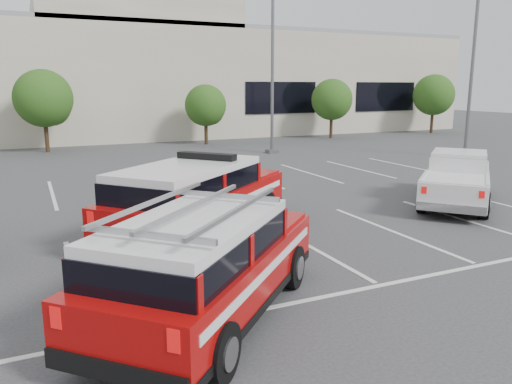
{
  "coord_description": "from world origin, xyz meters",
  "views": [
    {
      "loc": [
        -6.05,
        -10.19,
        3.83
      ],
      "look_at": [
        -0.57,
        1.75,
        1.05
      ],
      "focal_mm": 35.0,
      "sensor_mm": 36.0,
      "label": 1
    }
  ],
  "objects_px": {
    "tree_mid_left": "(45,100)",
    "ladder_suv": "(206,272)",
    "convention_building": "(107,75)",
    "white_pickup": "(457,183)",
    "tree_far_right": "(434,96)",
    "tree_mid_right": "(207,107)",
    "tree_right": "(333,101)",
    "light_pole_mid": "(272,62)",
    "light_pole_right": "(473,61)",
    "fire_chief_suv": "(198,204)"
  },
  "relations": [
    {
      "from": "convention_building",
      "to": "ladder_suv",
      "type": "height_order",
      "value": "convention_building"
    },
    {
      "from": "fire_chief_suv",
      "to": "tree_right",
      "type": "bearing_deg",
      "value": 98.38
    },
    {
      "from": "tree_far_right",
      "to": "light_pole_right",
      "type": "height_order",
      "value": "light_pole_right"
    },
    {
      "from": "tree_far_right",
      "to": "tree_mid_right",
      "type": "bearing_deg",
      "value": -180.0
    },
    {
      "from": "tree_mid_right",
      "to": "light_pole_mid",
      "type": "xyz_separation_m",
      "value": [
        1.91,
        -6.05,
        2.68
      ]
    },
    {
      "from": "light_pole_mid",
      "to": "tree_right",
      "type": "bearing_deg",
      "value": 36.77
    },
    {
      "from": "tree_mid_right",
      "to": "light_pole_right",
      "type": "distance_m",
      "value": 16.47
    },
    {
      "from": "light_pole_mid",
      "to": "fire_chief_suv",
      "type": "bearing_deg",
      "value": -122.94
    },
    {
      "from": "convention_building",
      "to": "white_pickup",
      "type": "bearing_deg",
      "value": -77.51
    },
    {
      "from": "tree_mid_left",
      "to": "tree_far_right",
      "type": "relative_size",
      "value": 1.0
    },
    {
      "from": "light_pole_mid",
      "to": "white_pickup",
      "type": "height_order",
      "value": "light_pole_mid"
    },
    {
      "from": "tree_mid_right",
      "to": "light_pole_right",
      "type": "bearing_deg",
      "value": -47.83
    },
    {
      "from": "tree_mid_right",
      "to": "light_pole_right",
      "type": "xyz_separation_m",
      "value": [
        10.91,
        -12.05,
        2.68
      ]
    },
    {
      "from": "convention_building",
      "to": "tree_far_right",
      "type": "relative_size",
      "value": 12.38
    },
    {
      "from": "ladder_suv",
      "to": "light_pole_mid",
      "type": "bearing_deg",
      "value": 105.69
    },
    {
      "from": "tree_mid_right",
      "to": "tree_mid_left",
      "type": "bearing_deg",
      "value": 180.0
    },
    {
      "from": "tree_mid_left",
      "to": "ladder_suv",
      "type": "bearing_deg",
      "value": -86.87
    },
    {
      "from": "convention_building",
      "to": "ladder_suv",
      "type": "bearing_deg",
      "value": -96.15
    },
    {
      "from": "fire_chief_suv",
      "to": "tree_far_right",
      "type": "bearing_deg",
      "value": 85.45
    },
    {
      "from": "tree_far_right",
      "to": "ladder_suv",
      "type": "height_order",
      "value": "tree_far_right"
    },
    {
      "from": "tree_mid_left",
      "to": "light_pole_right",
      "type": "xyz_separation_m",
      "value": [
        20.91,
        -12.05,
        2.14
      ]
    },
    {
      "from": "tree_right",
      "to": "white_pickup",
      "type": "height_order",
      "value": "tree_right"
    },
    {
      "from": "tree_mid_right",
      "to": "white_pickup",
      "type": "xyz_separation_m",
      "value": [
        1.74,
        -20.21,
        -1.83
      ]
    },
    {
      "from": "tree_mid_left",
      "to": "ladder_suv",
      "type": "relative_size",
      "value": 0.93
    },
    {
      "from": "convention_building",
      "to": "light_pole_mid",
      "type": "relative_size",
      "value": 5.86
    },
    {
      "from": "convention_building",
      "to": "ladder_suv",
      "type": "xyz_separation_m",
      "value": [
        -3.73,
        -34.64,
        -3.89
      ]
    },
    {
      "from": "convention_building",
      "to": "tree_right",
      "type": "distance_m",
      "value": 17.96
    },
    {
      "from": "tree_right",
      "to": "light_pole_right",
      "type": "xyz_separation_m",
      "value": [
        0.91,
        -12.05,
        2.41
      ]
    },
    {
      "from": "tree_far_right",
      "to": "light_pole_right",
      "type": "bearing_deg",
      "value": -127.04
    },
    {
      "from": "tree_mid_right",
      "to": "fire_chief_suv",
      "type": "distance_m",
      "value": 21.59
    },
    {
      "from": "ladder_suv",
      "to": "tree_far_right",
      "type": "bearing_deg",
      "value": 85.93
    },
    {
      "from": "tree_right",
      "to": "white_pickup",
      "type": "distance_m",
      "value": 21.93
    },
    {
      "from": "convention_building",
      "to": "fire_chief_suv",
      "type": "relative_size",
      "value": 9.97
    },
    {
      "from": "tree_mid_left",
      "to": "tree_mid_right",
      "type": "distance_m",
      "value": 10.01
    },
    {
      "from": "fire_chief_suv",
      "to": "white_pickup",
      "type": "distance_m",
      "value": 9.04
    },
    {
      "from": "tree_right",
      "to": "tree_far_right",
      "type": "relative_size",
      "value": 0.91
    },
    {
      "from": "light_pole_mid",
      "to": "light_pole_right",
      "type": "relative_size",
      "value": 1.0
    },
    {
      "from": "tree_mid_left",
      "to": "tree_right",
      "type": "bearing_deg",
      "value": -0.0
    },
    {
      "from": "tree_right",
      "to": "white_pickup",
      "type": "xyz_separation_m",
      "value": [
        -8.26,
        -20.21,
        -2.1
      ]
    },
    {
      "from": "tree_mid_right",
      "to": "ladder_suv",
      "type": "height_order",
      "value": "tree_mid_right"
    },
    {
      "from": "tree_right",
      "to": "light_pole_right",
      "type": "relative_size",
      "value": 0.43
    },
    {
      "from": "tree_right",
      "to": "tree_far_right",
      "type": "height_order",
      "value": "tree_far_right"
    },
    {
      "from": "white_pickup",
      "to": "light_pole_right",
      "type": "bearing_deg",
      "value": 90.53
    },
    {
      "from": "tree_right",
      "to": "fire_chief_suv",
      "type": "xyz_separation_m",
      "value": [
        -17.3,
        -20.25,
        -1.9
      ]
    },
    {
      "from": "tree_right",
      "to": "white_pickup",
      "type": "bearing_deg",
      "value": -112.23
    },
    {
      "from": "tree_mid_left",
      "to": "light_pole_mid",
      "type": "relative_size",
      "value": 0.47
    },
    {
      "from": "convention_building",
      "to": "tree_right",
      "type": "xyz_separation_m",
      "value": [
        14.91,
        -9.82,
        -1.95
      ]
    },
    {
      "from": "tree_far_right",
      "to": "ladder_suv",
      "type": "xyz_separation_m",
      "value": [
        -28.64,
        -24.82,
        -2.21
      ]
    },
    {
      "from": "light_pole_mid",
      "to": "light_pole_right",
      "type": "distance_m",
      "value": 10.82
    },
    {
      "from": "tree_right",
      "to": "light_pole_mid",
      "type": "bearing_deg",
      "value": -143.23
    }
  ]
}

